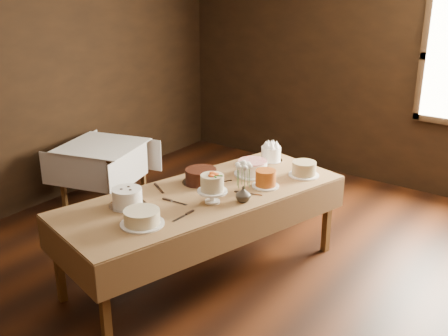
% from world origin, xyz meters
% --- Properties ---
extents(floor, '(5.00, 6.00, 0.01)m').
position_xyz_m(floor, '(0.00, 0.00, 0.00)').
color(floor, black).
rests_on(floor, ground).
extents(wall_back, '(5.00, 0.02, 2.80)m').
position_xyz_m(wall_back, '(0.00, 3.00, 1.40)').
color(wall_back, black).
rests_on(wall_back, ground).
extents(wall_left, '(0.02, 6.00, 2.80)m').
position_xyz_m(wall_left, '(-2.50, 0.00, 1.40)').
color(wall_left, black).
rests_on(wall_left, ground).
extents(display_table, '(1.55, 2.62, 0.76)m').
position_xyz_m(display_table, '(-0.08, 0.01, 0.70)').
color(display_table, '#523416').
rests_on(display_table, ground).
extents(side_table, '(1.02, 1.02, 0.69)m').
position_xyz_m(side_table, '(-1.93, 0.55, 0.61)').
color(side_table, '#523416').
rests_on(side_table, ground).
extents(cake_meringue, '(0.23, 0.23, 0.14)m').
position_xyz_m(cake_meringue, '(-0.05, 1.03, 0.83)').
color(cake_meringue, silver).
rests_on(cake_meringue, display_table).
extents(cake_speckled, '(0.28, 0.28, 0.13)m').
position_xyz_m(cake_speckled, '(0.40, 0.88, 0.82)').
color(cake_speckled, white).
rests_on(cake_speckled, display_table).
extents(cake_lattice, '(0.36, 0.36, 0.12)m').
position_xyz_m(cake_lattice, '(0.01, 0.63, 0.82)').
color(cake_lattice, white).
rests_on(cake_lattice, display_table).
extents(cake_caramel, '(0.23, 0.23, 0.15)m').
position_xyz_m(cake_caramel, '(0.26, 0.45, 0.83)').
color(cake_caramel, white).
rests_on(cake_caramel, display_table).
extents(cake_chocolate, '(0.35, 0.35, 0.13)m').
position_xyz_m(cake_chocolate, '(-0.24, 0.19, 0.82)').
color(cake_chocolate, silver).
rests_on(cake_chocolate, display_table).
extents(cake_flowers, '(0.26, 0.26, 0.25)m').
position_xyz_m(cake_flowers, '(0.09, -0.08, 0.87)').
color(cake_flowers, white).
rests_on(cake_flowers, display_table).
extents(cake_swirl, '(0.33, 0.33, 0.15)m').
position_xyz_m(cake_swirl, '(-0.40, -0.54, 0.83)').
color(cake_swirl, silver).
rests_on(cake_swirl, display_table).
extents(cake_cream, '(0.35, 0.35, 0.11)m').
position_xyz_m(cake_cream, '(-0.08, -0.70, 0.81)').
color(cake_cream, white).
rests_on(cake_cream, display_table).
extents(cake_server_a, '(0.24, 0.04, 0.01)m').
position_xyz_m(cake_server_a, '(-0.11, -0.26, 0.76)').
color(cake_server_a, silver).
rests_on(cake_server_a, display_table).
extents(cake_server_b, '(0.03, 0.24, 0.01)m').
position_xyz_m(cake_server_b, '(0.07, -0.46, 0.76)').
color(cake_server_b, silver).
rests_on(cake_server_b, display_table).
extents(cake_server_c, '(0.14, 0.22, 0.01)m').
position_xyz_m(cake_server_c, '(-0.09, 0.33, 0.76)').
color(cake_server_c, silver).
rests_on(cake_server_c, display_table).
extents(cake_server_d, '(0.24, 0.10, 0.01)m').
position_xyz_m(cake_server_d, '(0.27, 0.25, 0.76)').
color(cake_server_d, silver).
rests_on(cake_server_d, display_table).
extents(cake_server_e, '(0.22, 0.14, 0.01)m').
position_xyz_m(cake_server_e, '(-0.41, -0.15, 0.76)').
color(cake_server_e, silver).
rests_on(cake_server_e, display_table).
extents(flower_vase, '(0.17, 0.17, 0.13)m').
position_xyz_m(flower_vase, '(0.28, 0.08, 0.82)').
color(flower_vase, '#2D2823').
rests_on(flower_vase, display_table).
extents(flower_bouquet, '(0.14, 0.14, 0.20)m').
position_xyz_m(flower_bouquet, '(0.28, 0.08, 1.01)').
color(flower_bouquet, white).
rests_on(flower_bouquet, flower_vase).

